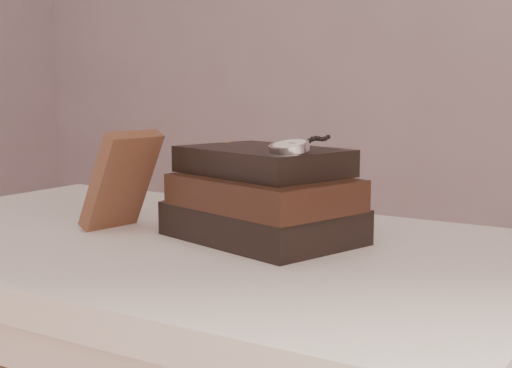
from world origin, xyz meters
The scene contains 5 objects.
table centered at (0.00, 0.35, 0.66)m, with size 1.00×0.60×0.75m.
book_stack centered at (0.11, 0.39, 0.81)m, with size 0.28×0.24×0.12m.
journal centered at (-0.10, 0.34, 0.82)m, with size 0.02×0.09×0.15m, color #3E2318.
pocket_watch centered at (0.17, 0.36, 0.88)m, with size 0.06×0.16×0.02m.
eyeglasses centered at (0.05, 0.50, 0.82)m, with size 0.13×0.14×0.05m.
Camera 1 is at (0.62, -0.44, 0.96)m, focal length 51.70 mm.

